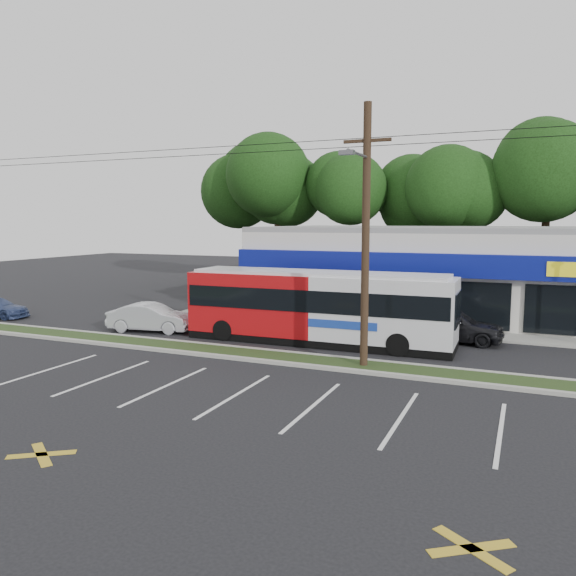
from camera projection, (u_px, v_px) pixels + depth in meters
The scene contains 13 objects.
ground at pixel (282, 366), 21.99m from camera, with size 120.00×120.00×0.00m, color black.
grass_strip at pixel (292, 359), 22.89m from camera, with size 40.00×1.60×0.12m, color #1F3214.
curb_south at pixel (284, 363), 22.11m from camera, with size 40.00×0.25×0.14m, color #9E9E93.
curb_north at pixel (300, 354), 23.67m from camera, with size 40.00×0.25×0.14m, color #9E9E93.
sidewalk at pixel (445, 333), 28.23m from camera, with size 32.00×2.20×0.10m, color #9E9E93.
strip_mall at pixel (471, 271), 34.04m from camera, with size 25.00×12.55×5.30m.
utility_pole at pixel (361, 227), 21.08m from camera, with size 50.00×2.77×10.00m.
tree_line at pixel (466, 185), 43.14m from camera, with size 46.76×6.76×11.83m.
metrobus at pixel (318, 305), 25.95m from camera, with size 12.51×2.89×3.35m.
car_dark at pixel (450, 324), 26.36m from camera, with size 1.94×4.83×1.64m, color black.
car_silver at pixel (151, 318), 28.79m from camera, with size 1.53×4.39×1.45m, color #B3B5BB.
pedestrian_a at pixel (384, 317), 28.87m from camera, with size 0.55×0.36×1.52m, color white.
pedestrian_b at pixel (425, 325), 25.78m from camera, with size 0.89×0.69×1.83m, color beige.
Camera 1 is at (8.67, -19.64, 5.65)m, focal length 35.00 mm.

